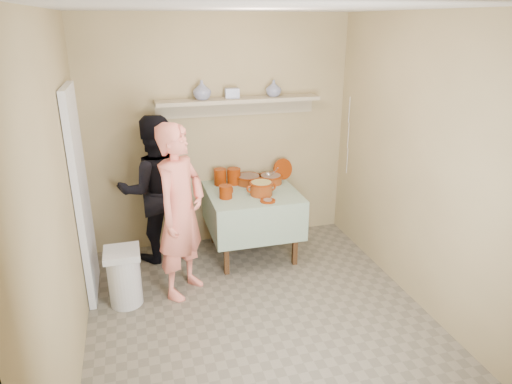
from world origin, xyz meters
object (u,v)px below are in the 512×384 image
object	(u,v)px
person_cook	(181,212)
trash_bin	(124,277)
person_helper	(155,190)
cazuela_rice	(261,187)
serving_table	(252,201)

from	to	relation	value
person_cook	trash_bin	bearing A→B (deg)	137.91
person_cook	trash_bin	world-z (taller)	person_cook
person_helper	trash_bin	xyz separation A→B (m)	(-0.38, -0.85, -0.52)
person_cook	cazuela_rice	size ratio (longest dim) A/B	5.11
person_helper	cazuela_rice	bearing A→B (deg)	157.06
cazuela_rice	serving_table	bearing A→B (deg)	115.20
person_cook	serving_table	bearing A→B (deg)	-14.76
cazuela_rice	trash_bin	distance (m)	1.66
person_cook	trash_bin	distance (m)	0.80
person_helper	cazuela_rice	distance (m)	1.15
person_cook	trash_bin	size ratio (longest dim) A/B	3.01
trash_bin	cazuela_rice	bearing A→B (deg)	19.17
person_cook	serving_table	xyz separation A→B (m)	(0.84, 0.58, -0.20)
person_helper	trash_bin	bearing A→B (deg)	60.15
person_helper	serving_table	distance (m)	1.06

